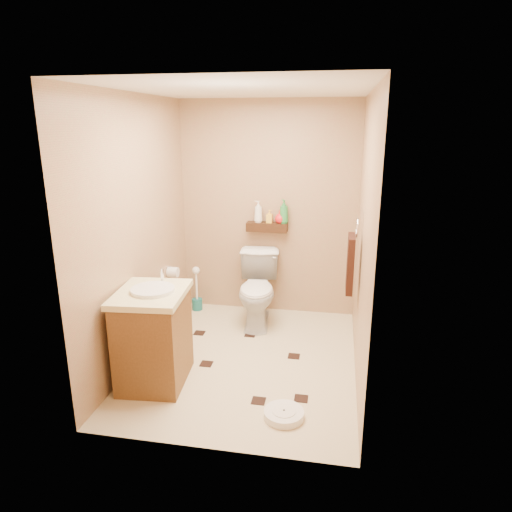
# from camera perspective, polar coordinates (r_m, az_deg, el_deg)

# --- Properties ---
(ground) EXTENTS (2.50, 2.50, 0.00)m
(ground) POSITION_cam_1_polar(r_m,az_deg,el_deg) (4.41, -1.16, -12.79)
(ground) COLOR beige
(ground) RESTS_ON ground
(wall_back) EXTENTS (2.00, 0.04, 2.40)m
(wall_back) POSITION_cam_1_polar(r_m,az_deg,el_deg) (5.17, 1.53, 5.78)
(wall_back) COLOR tan
(wall_back) RESTS_ON ground
(wall_front) EXTENTS (2.00, 0.04, 2.40)m
(wall_front) POSITION_cam_1_polar(r_m,az_deg,el_deg) (2.80, -6.39, -3.46)
(wall_front) COLOR tan
(wall_front) RESTS_ON ground
(wall_left) EXTENTS (0.04, 2.50, 2.40)m
(wall_left) POSITION_cam_1_polar(r_m,az_deg,el_deg) (4.28, -14.52, 3.03)
(wall_left) COLOR tan
(wall_left) RESTS_ON ground
(wall_right) EXTENTS (0.04, 2.50, 2.40)m
(wall_right) POSITION_cam_1_polar(r_m,az_deg,el_deg) (3.90, 13.32, 1.84)
(wall_right) COLOR tan
(wall_right) RESTS_ON ground
(ceiling) EXTENTS (2.00, 2.50, 0.02)m
(ceiling) POSITION_cam_1_polar(r_m,az_deg,el_deg) (3.86, -1.37, 20.11)
(ceiling) COLOR silver
(ceiling) RESTS_ON wall_back
(wall_shelf) EXTENTS (0.46, 0.14, 0.10)m
(wall_shelf) POSITION_cam_1_polar(r_m,az_deg,el_deg) (5.13, 1.38, 3.65)
(wall_shelf) COLOR #3A1F10
(wall_shelf) RESTS_ON wall_back
(floor_accents) EXTENTS (1.28, 1.26, 0.01)m
(floor_accents) POSITION_cam_1_polar(r_m,az_deg,el_deg) (4.37, -0.84, -13.05)
(floor_accents) COLOR black
(floor_accents) RESTS_ON ground
(toilet) EXTENTS (0.52, 0.81, 0.78)m
(toilet) POSITION_cam_1_polar(r_m,az_deg,el_deg) (4.99, 0.23, -4.23)
(toilet) COLOR white
(toilet) RESTS_ON ground
(vanity) EXTENTS (0.61, 0.72, 0.95)m
(vanity) POSITION_cam_1_polar(r_m,az_deg,el_deg) (3.99, -12.68, -9.67)
(vanity) COLOR brown
(vanity) RESTS_ON ground
(bathroom_scale) EXTENTS (0.32, 0.32, 0.06)m
(bathroom_scale) POSITION_cam_1_polar(r_m,az_deg,el_deg) (3.65, 3.50, -19.11)
(bathroom_scale) COLOR white
(bathroom_scale) RESTS_ON ground
(toilet_brush) EXTENTS (0.12, 0.12, 0.54)m
(toilet_brush) POSITION_cam_1_polar(r_m,az_deg,el_deg) (5.46, -7.40, -4.82)
(toilet_brush) COLOR #196565
(toilet_brush) RESTS_ON ground
(towel_ring) EXTENTS (0.12, 0.30, 0.76)m
(towel_ring) POSITION_cam_1_polar(r_m,az_deg,el_deg) (4.20, 11.77, -0.62)
(towel_ring) COLOR silver
(towel_ring) RESTS_ON wall_right
(toilet_paper) EXTENTS (0.12, 0.11, 0.12)m
(toilet_paper) POSITION_cam_1_polar(r_m,az_deg,el_deg) (4.99, -10.34, -1.98)
(toilet_paper) COLOR white
(toilet_paper) RESTS_ON wall_left
(bottle_a) EXTENTS (0.10, 0.10, 0.24)m
(bottle_a) POSITION_cam_1_polar(r_m,az_deg,el_deg) (5.11, 0.30, 5.58)
(bottle_a) COLOR white
(bottle_a) RESTS_ON wall_shelf
(bottle_b) EXTENTS (0.07, 0.07, 0.14)m
(bottle_b) POSITION_cam_1_polar(r_m,az_deg,el_deg) (5.10, 1.69, 4.97)
(bottle_b) COLOR yellow
(bottle_b) RESTS_ON wall_shelf
(bottle_c) EXTENTS (0.15, 0.15, 0.15)m
(bottle_c) POSITION_cam_1_polar(r_m,az_deg,el_deg) (5.08, 3.05, 4.95)
(bottle_c) COLOR red
(bottle_c) RESTS_ON wall_shelf
(bottle_d) EXTENTS (0.14, 0.14, 0.27)m
(bottle_d) POSITION_cam_1_polar(r_m,az_deg,el_deg) (5.07, 3.50, 5.57)
(bottle_d) COLOR #2B823A
(bottle_d) RESTS_ON wall_shelf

